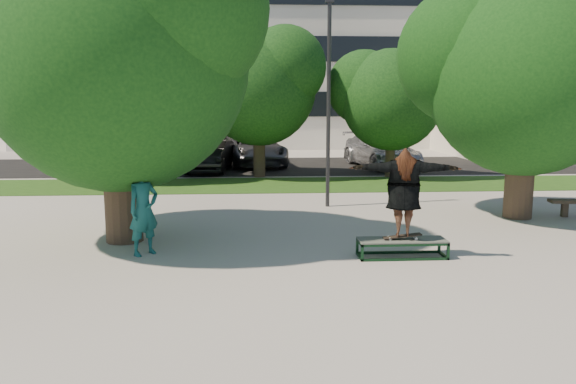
{
  "coord_description": "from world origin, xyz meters",
  "views": [
    {
      "loc": [
        -1.23,
        -11.73,
        3.16
      ],
      "look_at": [
        -0.48,
        0.6,
        1.17
      ],
      "focal_mm": 35.0,
      "sensor_mm": 36.0,
      "label": 1
    }
  ],
  "objects": [
    {
      "name": "ground",
      "position": [
        0.0,
        0.0,
        0.0
      ],
      "size": [
        120.0,
        120.0,
        0.0
      ],
      "primitive_type": "plane",
      "color": "gray",
      "rests_on": "ground"
    },
    {
      "name": "asphalt_strip",
      "position": [
        0.0,
        16.0,
        0.01
      ],
      "size": [
        40.0,
        8.0,
        0.01
      ],
      "primitive_type": "cube",
      "color": "black",
      "rests_on": "ground"
    },
    {
      "name": "car_dark",
      "position": [
        -3.29,
        14.12,
        0.83
      ],
      "size": [
        2.1,
        5.12,
        1.65
      ],
      "primitive_type": "imported",
      "rotation": [
        0.0,
        0.0,
        -0.07
      ],
      "color": "black",
      "rests_on": "asphalt_strip"
    },
    {
      "name": "bg_tree_mid",
      "position": [
        -1.08,
        12.08,
        4.02
      ],
      "size": [
        5.76,
        4.92,
        6.24
      ],
      "color": "#38281E",
      "rests_on": "ground"
    },
    {
      "name": "tree_right",
      "position": [
        5.92,
        3.08,
        4.09
      ],
      "size": [
        6.24,
        5.33,
        6.51
      ],
      "color": "#38281E",
      "rests_on": "ground"
    },
    {
      "name": "lamppost",
      "position": [
        1.0,
        5.0,
        3.15
      ],
      "size": [
        0.25,
        0.15,
        6.11
      ],
      "color": "#2D2D30",
      "rests_on": "ground"
    },
    {
      "name": "car_silver_a",
      "position": [
        -7.97,
        15.77,
        0.72
      ],
      "size": [
        1.86,
        4.27,
        1.43
      ],
      "primitive_type": "imported",
      "rotation": [
        0.0,
        0.0,
        0.04
      ],
      "color": "#B9BABF",
      "rests_on": "asphalt_strip"
    },
    {
      "name": "grind_box",
      "position": [
        1.79,
        -0.72,
        0.19
      ],
      "size": [
        1.8,
        0.6,
        0.38
      ],
      "color": "#10321A",
      "rests_on": "ground"
    },
    {
      "name": "car_silver_b",
      "position": [
        4.96,
        15.27,
        0.83
      ],
      "size": [
        3.33,
        6.04,
        1.66
      ],
      "primitive_type": "imported",
      "rotation": [
        0.0,
        0.0,
        0.19
      ],
      "color": "#B9BABE",
      "rests_on": "asphalt_strip"
    },
    {
      "name": "car_grey",
      "position": [
        -1.07,
        16.41,
        0.78
      ],
      "size": [
        3.13,
        5.87,
        1.57
      ],
      "primitive_type": "imported",
      "rotation": [
        0.0,
        0.0,
        0.1
      ],
      "color": "slate",
      "rests_on": "asphalt_strip"
    },
    {
      "name": "skater_rig",
      "position": [
        1.79,
        -0.72,
        1.35
      ],
      "size": [
        2.28,
        0.97,
        1.88
      ],
      "rotation": [
        0.0,
        0.0,
        2.97
      ],
      "color": "white",
      "rests_on": "grind_box"
    },
    {
      "name": "bystander",
      "position": [
        -3.52,
        -0.19,
        0.95
      ],
      "size": [
        0.81,
        0.81,
        1.89
      ],
      "primitive_type": "imported",
      "rotation": [
        0.0,
        0.0,
        0.77
      ],
      "color": "#165654",
      "rests_on": "ground"
    },
    {
      "name": "grass_strip",
      "position": [
        1.0,
        9.5,
        0.01
      ],
      "size": [
        30.0,
        4.0,
        0.02
      ],
      "primitive_type": "cube",
      "color": "#1C4213",
      "rests_on": "ground"
    },
    {
      "name": "side_building",
      "position": [
        18.0,
        22.0,
        4.0
      ],
      "size": [
        15.0,
        10.0,
        8.0
      ],
      "primitive_type": "cube",
      "color": "beige",
      "rests_on": "ground"
    },
    {
      "name": "office_building",
      "position": [
        -2.0,
        31.98,
        8.0
      ],
      "size": [
        30.0,
        14.12,
        16.0
      ],
      "color": "beige",
      "rests_on": "ground"
    },
    {
      "name": "bg_tree_right",
      "position": [
        4.43,
        11.57,
        3.49
      ],
      "size": [
        5.04,
        4.31,
        5.43
      ],
      "color": "#38281E",
      "rests_on": "ground"
    },
    {
      "name": "tree_left",
      "position": [
        -4.29,
        1.09,
        4.42
      ],
      "size": [
        6.96,
        5.95,
        7.12
      ],
      "color": "#38281E",
      "rests_on": "ground"
    },
    {
      "name": "bg_tree_left",
      "position": [
        -6.57,
        11.07,
        3.73
      ],
      "size": [
        5.28,
        4.51,
        5.77
      ],
      "color": "#38281E",
      "rests_on": "ground"
    }
  ]
}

